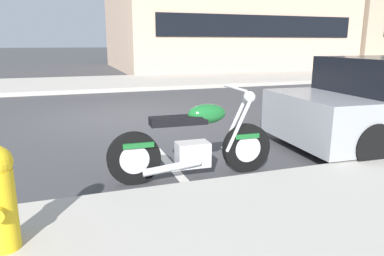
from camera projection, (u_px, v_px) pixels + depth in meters
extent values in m
plane|color=#3D3D3F|center=(129.00, 117.00, 8.05)|extent=(260.00, 260.00, 0.00)
cube|color=#ADA89E|center=(343.00, 75.00, 18.11)|extent=(120.00, 5.00, 0.14)
cube|color=silver|center=(176.00, 172.00, 4.65)|extent=(0.12, 2.20, 0.01)
cylinder|color=black|center=(246.00, 148.00, 4.61)|extent=(0.63, 0.13, 0.63)
cylinder|color=silver|center=(246.00, 148.00, 4.61)|extent=(0.35, 0.13, 0.35)
cylinder|color=black|center=(134.00, 158.00, 4.19)|extent=(0.63, 0.13, 0.63)
cylinder|color=silver|center=(134.00, 158.00, 4.19)|extent=(0.35, 0.13, 0.35)
cube|color=silver|center=(193.00, 154.00, 4.40)|extent=(0.41, 0.27, 0.30)
cube|color=black|center=(178.00, 120.00, 4.25)|extent=(0.69, 0.24, 0.10)
ellipsoid|color=#196028|center=(207.00, 114.00, 4.34)|extent=(0.49, 0.26, 0.24)
cube|color=#196028|center=(138.00, 144.00, 4.16)|extent=(0.37, 0.19, 0.06)
cube|color=#196028|center=(245.00, 135.00, 4.56)|extent=(0.33, 0.17, 0.06)
cylinder|color=silver|center=(234.00, 124.00, 4.56)|extent=(0.34, 0.06, 0.65)
cylinder|color=silver|center=(239.00, 126.00, 4.43)|extent=(0.34, 0.06, 0.65)
cylinder|color=silver|center=(235.00, 88.00, 4.37)|extent=(0.06, 0.62, 0.04)
sphere|color=silver|center=(249.00, 97.00, 4.46)|extent=(0.15, 0.15, 0.15)
cylinder|color=silver|center=(172.00, 167.00, 4.21)|extent=(0.71, 0.11, 0.16)
cylinder|color=black|center=(299.00, 120.00, 6.32)|extent=(0.63, 0.25, 0.62)
cylinder|color=black|center=(371.00, 145.00, 4.74)|extent=(0.63, 0.25, 0.62)
cylinder|color=gold|center=(1.00, 210.00, 2.60)|extent=(0.22, 0.22, 0.61)
cylinder|color=gold|center=(4.00, 198.00, 2.72)|extent=(0.10, 0.08, 0.10)
cube|color=black|center=(261.00, 26.00, 18.51)|extent=(11.19, 0.06, 1.10)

